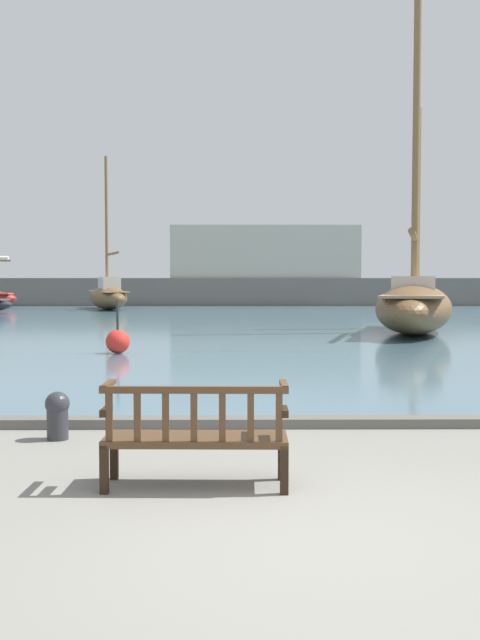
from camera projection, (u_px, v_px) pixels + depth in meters
ground_plane at (319, 539)px, 4.99m from camera, size 160.00×160.00×0.00m
harbor_water at (242, 307)px, 48.93m from camera, size 100.00×80.00×0.08m
quay_edge_kerb at (282, 422)px, 8.83m from camera, size 40.00×0.30×0.12m
park_bench at (196, 434)px, 6.21m from camera, size 1.61×0.55×0.92m
sailboat_mid_port at (108, 295)px, 44.55m from camera, size 4.44×8.10×9.53m
sailboat_centre_channel at (414, 303)px, 23.81m from camera, size 4.67×9.67×11.03m
mooring_bollard at (57, 413)px, 8.12m from camera, size 0.28×0.28×0.55m
channel_buoy at (118, 341)px, 17.07m from camera, size 0.58×0.58×1.28m
far_breakwater at (248, 281)px, 51.80m from camera, size 55.52×2.40×5.85m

